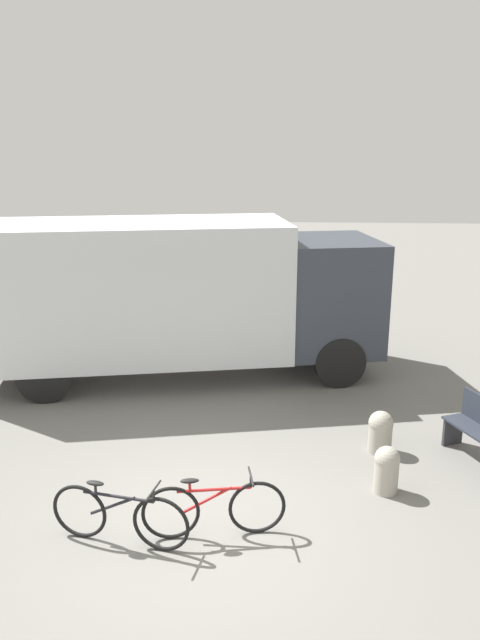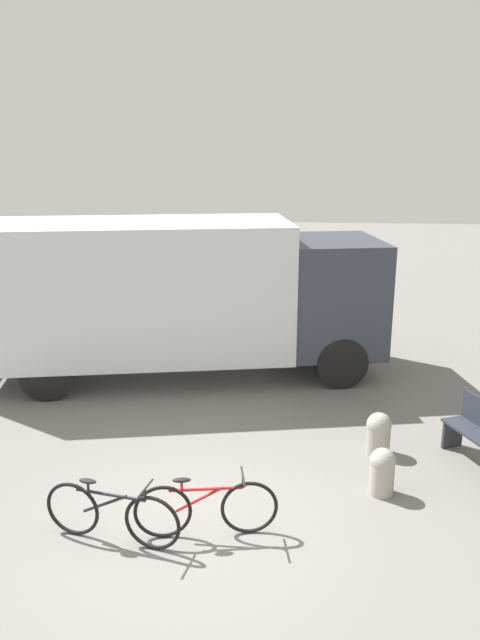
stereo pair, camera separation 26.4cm
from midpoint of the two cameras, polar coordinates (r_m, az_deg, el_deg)
name	(u,v)px [view 2 (the right image)]	position (r m, az deg, el deg)	size (l,w,h in m)	color
ground_plane	(194,525)	(8.05, -3.24, -18.22)	(60.00, 60.00, 0.00)	slate
delivery_truck	(177,292)	(12.17, -5.15, 2.60)	(8.05, 3.71, 3.08)	silver
bicycle_near	(111,514)	(7.69, -10.68, -17.04)	(1.69, 0.49, 0.78)	black
bicycle_middle	(206,508)	(7.67, -2.10, -16.81)	(1.69, 0.46, 0.78)	black
bollard_near_bench	(382,470)	(8.70, 13.75, -13.18)	(0.34, 0.34, 0.65)	#9E998C
bollard_far_bench	(379,432)	(9.71, 13.33, -9.97)	(0.37, 0.37, 0.65)	#9E998C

